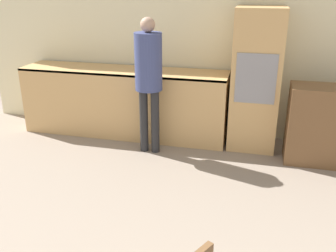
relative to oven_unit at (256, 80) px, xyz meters
The scene contains 4 objects.
wall_back 0.73m from the oven_unit, 146.22° to the left, with size 7.10×0.05×2.60m.
kitchen_counter 1.82m from the oven_unit, behind, with size 2.87×0.60×0.93m.
oven_unit is the anchor object (origin of this frame).
person_standing 1.36m from the oven_unit, 157.83° to the right, with size 0.33×0.33×1.68m.
Camera 1 is at (0.55, 0.53, 2.05)m, focal length 40.00 mm.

